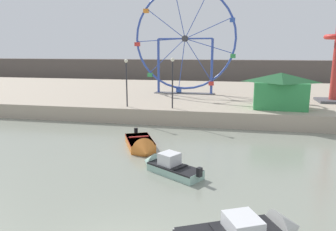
% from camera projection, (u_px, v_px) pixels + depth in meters
% --- Properties ---
extents(quay_promenade, '(110.00, 25.92, 1.32)m').
position_uv_depth(quay_promenade, '(205.00, 97.00, 38.39)').
color(quay_promenade, tan).
rests_on(quay_promenade, ground_plane).
extents(distant_town_skyline, '(140.00, 3.00, 4.40)m').
position_uv_depth(distant_town_skyline, '(216.00, 71.00, 60.90)').
color(distant_town_skyline, '#564C47').
rests_on(distant_town_skyline, ground_plane).
extents(motorboat_seafoam, '(3.77, 2.92, 1.38)m').
position_uv_depth(motorboat_seafoam, '(166.00, 166.00, 16.48)').
color(motorboat_seafoam, '#93BCAD').
rests_on(motorboat_seafoam, ground_plane).
extents(motorboat_orange_hull, '(3.07, 4.21, 1.47)m').
position_uv_depth(motorboat_orange_hull, '(142.00, 146.00, 20.06)').
color(motorboat_orange_hull, orange).
rests_on(motorboat_orange_hull, ground_plane).
extents(ferris_wheel_blue_frame, '(11.51, 1.20, 11.84)m').
position_uv_depth(ferris_wheel_blue_frame, '(185.00, 41.00, 35.23)').
color(ferris_wheel_blue_frame, '#334CA8').
rests_on(ferris_wheel_blue_frame, quay_promenade).
extents(carnival_booth_green_kiosk, '(4.88, 3.38, 3.05)m').
position_uv_depth(carnival_booth_green_kiosk, '(280.00, 90.00, 26.88)').
color(carnival_booth_green_kiosk, '#33934C').
rests_on(carnival_booth_green_kiosk, quay_promenade).
extents(promenade_lamp_near, '(0.32, 0.32, 4.28)m').
position_uv_depth(promenade_lamp_near, '(172.00, 76.00, 26.69)').
color(promenade_lamp_near, '#2D2D33').
rests_on(promenade_lamp_near, quay_promenade).
extents(promenade_lamp_far, '(0.32, 0.32, 4.16)m').
position_uv_depth(promenade_lamp_far, '(126.00, 76.00, 27.50)').
color(promenade_lamp_far, '#2D2D33').
rests_on(promenade_lamp_far, quay_promenade).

